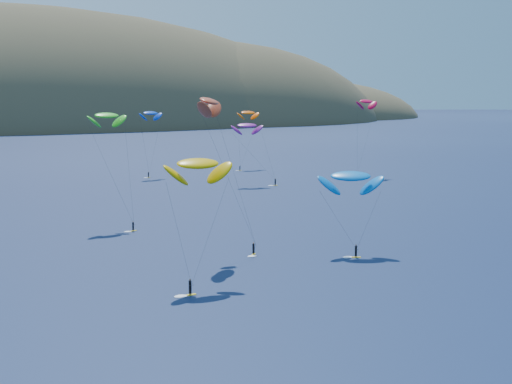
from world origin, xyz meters
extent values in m
ellipsoid|color=#3D3526|center=(20.00, 560.00, -12.60)|extent=(600.00, 300.00, 210.00)
ellipsoid|color=#3D3526|center=(180.00, 540.00, -9.36)|extent=(320.00, 220.00, 156.00)
ellipsoid|color=#3D3526|center=(300.00, 580.00, -5.04)|extent=(240.00, 180.00, 84.00)
cube|color=yellow|center=(-22.94, 54.45, 0.04)|extent=(1.65, 0.54, 0.09)
cylinder|color=black|center=(-22.94, 54.45, 1.07)|extent=(0.38, 0.38, 1.74)
sphere|color=#8C6047|center=(-22.94, 54.45, 2.08)|extent=(0.29, 0.29, 0.29)
ellipsoid|color=#D2A300|center=(-18.69, 61.93, 16.47)|extent=(9.84, 4.91, 5.38)
cube|color=yellow|center=(-17.30, 99.50, 0.04)|extent=(1.46, 0.68, 0.08)
cylinder|color=black|center=(-17.30, 99.50, 0.92)|extent=(0.33, 0.33, 1.51)
sphere|color=#8C6047|center=(-17.30, 99.50, 1.80)|extent=(0.25, 0.25, 0.25)
ellipsoid|color=green|center=(-19.11, 109.86, 21.68)|extent=(8.42, 5.15, 4.38)
cube|color=yellow|center=(11.14, 179.29, 0.04)|extent=(1.42, 0.78, 0.08)
cylinder|color=black|center=(11.14, 179.29, 0.89)|extent=(0.32, 0.32, 1.46)
sphere|color=#8C6047|center=(11.14, 179.29, 1.74)|extent=(0.24, 0.24, 0.24)
ellipsoid|color=#0030B2|center=(13.49, 183.44, 19.66)|extent=(8.56, 5.80, 4.37)
cube|color=yellow|center=(8.58, 62.66, 0.04)|extent=(1.63, 1.09, 0.09)
cylinder|color=black|center=(8.58, 62.66, 1.04)|extent=(0.37, 0.37, 1.69)
sphere|color=#8C6047|center=(8.58, 62.66, 2.02)|extent=(0.28, 0.28, 0.28)
ellipsoid|color=#0161BA|center=(10.60, 67.62, 12.54)|extent=(11.32, 8.68, 5.73)
cube|color=yellow|center=(37.63, 145.83, 0.04)|extent=(1.60, 0.75, 0.08)
cylinder|color=black|center=(37.63, 145.83, 1.01)|extent=(0.36, 0.36, 1.65)
sphere|color=#8C6047|center=(37.63, 145.83, 1.96)|extent=(0.28, 0.28, 0.28)
ellipsoid|color=#751379|center=(31.94, 152.41, 16.77)|extent=(9.34, 5.75, 4.85)
cube|color=yellow|center=(68.39, 150.78, 0.04)|extent=(1.34, 0.66, 0.07)
cylinder|color=black|center=(68.39, 150.78, 0.84)|extent=(0.30, 0.30, 1.37)
sphere|color=#8C6047|center=(68.39, 150.78, 1.64)|extent=(0.23, 0.23, 0.23)
ellipsoid|color=#B40230|center=(74.85, 155.56, 23.22)|extent=(9.07, 5.75, 4.68)
cube|color=yellow|center=(-5.30, 71.70, 0.04)|extent=(1.27, 1.48, 0.08)
cylinder|color=black|center=(-5.30, 71.70, 1.00)|extent=(0.36, 0.36, 1.63)
sphere|color=#8C6047|center=(-5.30, 71.70, 1.94)|extent=(0.27, 0.27, 0.27)
ellipsoid|color=#A93A1D|center=(-10.41, 77.68, 24.87)|extent=(8.63, 9.58, 4.95)
cube|color=yellow|center=(44.63, 184.62, 0.03)|extent=(1.28, 0.46, 0.07)
cylinder|color=black|center=(44.63, 184.62, 0.82)|extent=(0.29, 0.29, 1.34)
sphere|color=#8C6047|center=(44.63, 184.62, 1.60)|extent=(0.22, 0.22, 0.22)
ellipsoid|color=#FF5500|center=(51.50, 192.70, 19.01)|extent=(8.47, 4.45, 4.57)
camera|label=1|loc=(-55.06, -30.48, 26.57)|focal=50.00mm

